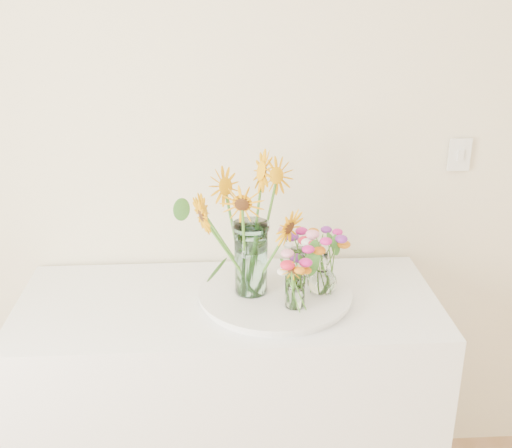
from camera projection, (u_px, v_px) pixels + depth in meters
name	position (u px, v px, depth m)	size (l,w,h in m)	color
counter	(230.00, 410.00, 2.30)	(1.40, 0.60, 0.90)	white
tray	(275.00, 296.00, 2.14)	(0.49, 0.49, 0.03)	white
mason_jar	(251.00, 258.00, 2.08)	(0.11, 0.11, 0.25)	#A6D7D0
sunflower_bouquet	(251.00, 227.00, 2.04)	(0.62, 0.62, 0.47)	orange
small_vase_a	(295.00, 292.00, 2.02)	(0.06, 0.06, 0.11)	white
wildflower_posy_a	(295.00, 279.00, 2.00)	(0.18, 0.18, 0.20)	orange
small_vase_b	(322.00, 273.00, 2.11)	(0.10, 0.10, 0.14)	white
wildflower_posy_b	(323.00, 261.00, 2.09)	(0.20, 0.20, 0.23)	orange
small_vase_c	(298.00, 264.00, 2.21)	(0.06, 0.06, 0.11)	white
wildflower_posy_c	(298.00, 252.00, 2.20)	(0.18, 0.18, 0.20)	orange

